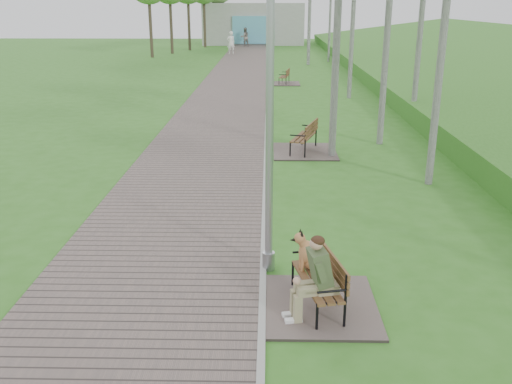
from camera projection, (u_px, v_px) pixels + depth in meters
ground at (264, 249)px, 9.95m from camera, size 120.00×120.00×0.00m
walkway at (235, 82)px, 30.37m from camera, size 3.50×67.00×0.04m
kerb at (267, 82)px, 30.33m from camera, size 0.10×67.00×0.05m
embankment at (506, 88)px, 28.66m from camera, size 14.00×70.00×1.60m
building_north at (254, 24)px, 57.68m from camera, size 10.00×5.20×4.00m
bench_main at (314, 283)px, 7.91m from camera, size 1.61×1.79×1.41m
bench_second at (304, 145)px, 16.30m from camera, size 1.79×1.99×1.10m
bench_third at (284, 81)px, 29.89m from camera, size 1.56×1.73×0.96m
lamp_post_near at (270, 123)px, 8.44m from camera, size 0.20×0.20×5.14m
lamp_post_second at (270, 41)px, 21.36m from camera, size 0.22×0.22×5.76m
lamp_post_third at (269, 35)px, 34.28m from camera, size 0.18×0.18×4.69m
pedestrian_near at (231, 43)px, 46.70m from camera, size 0.78×0.66×1.83m
pedestrian_far at (245, 37)px, 54.68m from camera, size 1.05×0.94×1.78m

